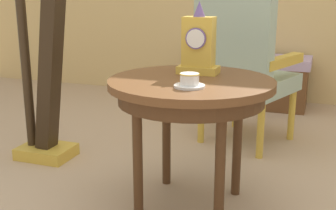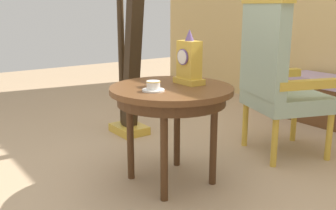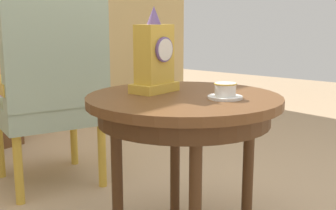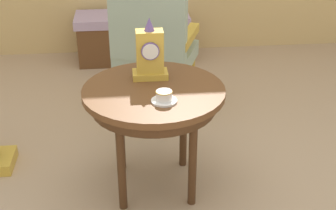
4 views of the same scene
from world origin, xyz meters
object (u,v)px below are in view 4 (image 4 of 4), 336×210
mantel_clock (150,54)px  armchair (153,36)px  window_bench (133,37)px  teacup_left (164,97)px  side_table (154,101)px

mantel_clock → armchair: size_ratio=0.29×
armchair → window_bench: bearing=96.3°
teacup_left → mantel_clock: size_ratio=0.38×
armchair → window_bench: (-0.12, 1.05, -0.37)m
armchair → window_bench: armchair is taller
teacup_left → window_bench: 2.15m
teacup_left → mantel_clock: 0.32m
teacup_left → window_bench: size_ratio=0.13×
window_bench → teacup_left: bearing=-87.4°
side_table → window_bench: side_table is taller
teacup_left → armchair: armchair is taller
side_table → mantel_clock: size_ratio=2.23×
armchair → teacup_left: bearing=-91.1°
mantel_clock → window_bench: mantel_clock is taller
side_table → armchair: (0.06, 0.90, 0.05)m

